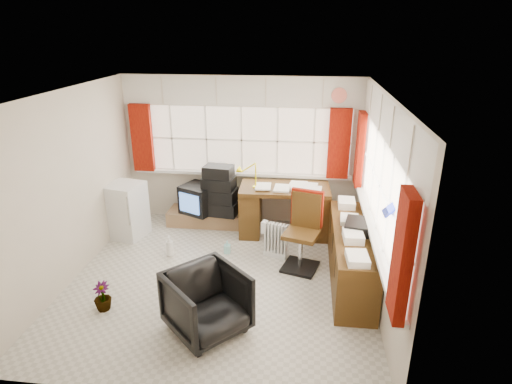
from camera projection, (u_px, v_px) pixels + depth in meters
The scene contains 20 objects.
ground at pixel (221, 280), 5.83m from camera, with size 4.00×4.00×0.00m, color beige.
room_walls at pixel (218, 176), 5.29m from camera, with size 4.00×4.00×4.00m.
window_back at pixel (242, 169), 7.29m from camera, with size 3.70×0.12×3.60m.
window_right at pixel (374, 224), 5.27m from camera, with size 0.12×3.70×3.60m.
curtains at pixel (295, 160), 6.06m from camera, with size 3.83×3.83×1.15m.
overhead_cabinets at pixel (301, 103), 5.81m from camera, with size 3.98×3.98×0.48m.
desk at pixel (284, 208), 6.96m from camera, with size 1.46×0.76×0.87m.
desk_lamp at pixel (256, 170), 6.71m from camera, with size 0.16×0.14×0.42m.
task_chair at pixel (304, 227), 5.99m from camera, with size 0.58×0.60×1.12m.
office_chair at pixel (207, 303), 4.74m from camera, with size 0.78×0.80×0.73m, color black.
radiator at pixel (276, 243), 6.36m from camera, with size 0.38×0.24×0.53m.
credenza at pixel (351, 255), 5.68m from camera, with size 0.50×2.00×0.85m.
file_tray at pixel (358, 226), 5.52m from camera, with size 0.31×0.40×0.13m, color black.
tv_bench at pixel (209, 217), 7.44m from camera, with size 1.40×0.50×0.25m, color #9C744E.
crt_tv at pixel (199, 199), 7.26m from camera, with size 0.68×0.66×0.48m.
hifi_stack at pixel (219, 192), 7.15m from camera, with size 0.67×0.47×0.85m.
mini_fridge at pixel (126, 210), 6.90m from camera, with size 0.63×0.64×0.90m.
spray_bottle_a at pixel (170, 246), 6.39m from camera, with size 0.13×0.13×0.33m, color white.
spray_bottle_b at pixel (227, 247), 6.48m from camera, with size 0.09×0.09×0.20m, color #97E2DE.
flower_vase at pixel (102, 296), 5.16m from camera, with size 0.21×0.21×0.37m, color black.
Camera 1 is at (1.07, -4.91, 3.23)m, focal length 30.00 mm.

